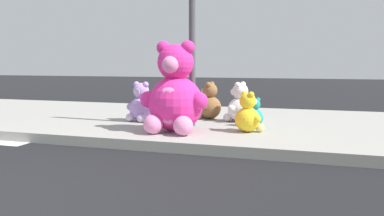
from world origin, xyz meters
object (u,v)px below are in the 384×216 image
plush_lavender (141,105)px  plush_brown (209,104)px  plush_teal (254,115)px  plush_white (239,106)px  sign_pole (192,24)px  plush_pink_large (175,96)px  plush_yellow (248,116)px

plush_lavender → plush_brown: bearing=30.3°
plush_lavender → plush_teal: 2.07m
plush_lavender → plush_white: same height
sign_pole → plush_white: size_ratio=4.43×
plush_pink_large → plush_lavender: plush_pink_large is taller
plush_lavender → plush_yellow: (2.07, -0.55, -0.04)m
plush_pink_large → plush_white: bearing=59.9°
plush_brown → plush_lavender: plush_lavender is taller
sign_pole → plush_teal: bearing=15.3°
plush_brown → plush_pink_large: bearing=-95.4°
plush_teal → plush_yellow: size_ratio=0.77×
plush_lavender → plush_white: (1.73, 0.46, 0.00)m
sign_pole → plush_brown: (0.05, 0.90, -1.42)m
sign_pole → plush_lavender: size_ratio=4.43×
plush_pink_large → plush_teal: plush_pink_large is taller
plush_pink_large → plush_brown: (0.14, 1.50, -0.28)m
plush_pink_large → plush_white: plush_pink_large is taller
plush_pink_large → plush_yellow: (1.09, 0.30, -0.31)m
plush_lavender → plush_white: size_ratio=1.00×
plush_brown → plush_yellow: size_ratio=1.12×
plush_lavender → plush_yellow: size_ratio=1.15×
plush_pink_large → plush_yellow: plush_pink_large is taller
plush_white → plush_lavender: bearing=-165.1°
plush_brown → plush_lavender: size_ratio=0.98×
plush_brown → plush_teal: (0.95, -0.63, -0.09)m
plush_white → plush_yellow: (0.34, -1.01, -0.04)m
sign_pole → plush_teal: (1.00, 0.27, -1.50)m
plush_lavender → plush_teal: bearing=0.6°
plush_brown → plush_teal: bearing=-33.6°
sign_pole → plush_pink_large: size_ratio=2.29×
sign_pole → plush_teal: 1.83m
plush_teal → plush_lavender: bearing=-179.4°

